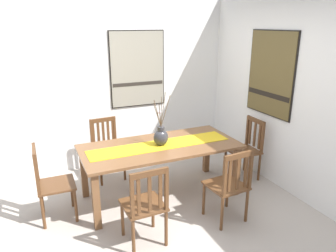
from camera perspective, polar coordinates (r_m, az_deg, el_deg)
ground_plane at (r=4.06m, az=-0.47°, el=-15.96°), size 6.40×6.40×0.03m
wall_back at (r=5.21m, az=-8.78°, el=7.81°), size 6.40×0.12×2.70m
wall_side at (r=4.54m, az=21.66°, el=5.25°), size 0.12×6.40×2.70m
dining_table at (r=4.19m, az=-1.39°, el=-4.64°), size 2.05×0.95×0.73m
table_runner at (r=4.16m, az=-1.40°, el=-3.41°), size 1.89×0.36×0.01m
centerpiece_vase at (r=4.11m, az=-1.28°, el=-1.86°), size 0.28×0.22×0.69m
chair_0 at (r=4.02m, az=-20.24°, el=-9.51°), size 0.43×0.43×0.93m
chair_1 at (r=3.80m, az=10.87°, el=-10.28°), size 0.45×0.45×0.92m
chair_2 at (r=4.91m, az=13.82°, el=-3.85°), size 0.43×0.43×0.91m
chair_3 at (r=4.87m, az=-10.91°, el=-3.75°), size 0.45×0.45×0.90m
chair_4 at (r=3.38m, az=-4.11°, el=-13.87°), size 0.43×0.43×0.92m
painting_on_back_wall at (r=5.20m, az=-5.48°, el=10.09°), size 0.91×0.05×1.20m
painting_on_side_wall at (r=4.74m, az=17.94°, el=8.88°), size 0.05×0.90×1.18m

